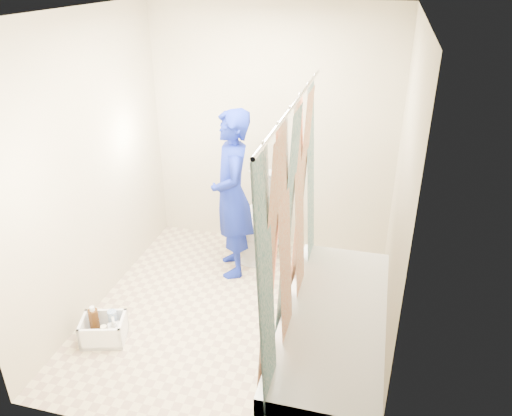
% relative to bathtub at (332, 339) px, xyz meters
% --- Properties ---
extents(floor, '(2.60, 2.60, 0.00)m').
position_rel_bathtub_xyz_m(floor, '(-0.85, 0.43, -0.27)').
color(floor, '#C1B288').
rests_on(floor, ground).
extents(ceiling, '(2.40, 2.60, 0.02)m').
position_rel_bathtub_xyz_m(ceiling, '(-0.85, 0.43, 2.13)').
color(ceiling, white).
rests_on(ceiling, wall_back).
extents(wall_back, '(2.40, 0.02, 2.40)m').
position_rel_bathtub_xyz_m(wall_back, '(-0.85, 1.73, 0.93)').
color(wall_back, '#BFB093').
rests_on(wall_back, ground).
extents(wall_front, '(2.40, 0.02, 2.40)m').
position_rel_bathtub_xyz_m(wall_front, '(-0.85, -0.88, 0.93)').
color(wall_front, '#BFB093').
rests_on(wall_front, ground).
extents(wall_left, '(0.02, 2.60, 2.40)m').
position_rel_bathtub_xyz_m(wall_left, '(-2.05, 0.43, 0.93)').
color(wall_left, '#BFB093').
rests_on(wall_left, ground).
extents(wall_right, '(0.02, 2.60, 2.40)m').
position_rel_bathtub_xyz_m(wall_right, '(0.35, 0.43, 0.93)').
color(wall_right, '#BFB093').
rests_on(wall_right, ground).
extents(bathtub, '(0.70, 1.75, 0.50)m').
position_rel_bathtub_xyz_m(bathtub, '(0.00, 0.00, 0.00)').
color(bathtub, silver).
rests_on(bathtub, ground).
extents(curtain_rod, '(0.02, 1.90, 0.02)m').
position_rel_bathtub_xyz_m(curtain_rod, '(-0.33, 0.00, 1.68)').
color(curtain_rod, silver).
rests_on(curtain_rod, wall_back).
extents(shower_curtain, '(0.06, 1.75, 1.80)m').
position_rel_bathtub_xyz_m(shower_curtain, '(-0.33, 0.00, 0.75)').
color(shower_curtain, white).
rests_on(shower_curtain, curtain_rod).
extents(toilet, '(0.54, 0.84, 0.81)m').
position_rel_bathtub_xyz_m(toilet, '(-0.88, 1.48, 0.14)').
color(toilet, silver).
rests_on(toilet, ground).
extents(tank_lid, '(0.52, 0.27, 0.04)m').
position_rel_bathtub_xyz_m(tank_lid, '(-0.90, 1.35, 0.21)').
color(tank_lid, white).
rests_on(tank_lid, toilet).
extents(tank_internals, '(0.20, 0.07, 0.27)m').
position_rel_bathtub_xyz_m(tank_internals, '(-0.90, 1.70, 0.53)').
color(tank_internals, black).
rests_on(tank_internals, toilet).
extents(plumber, '(0.57, 0.68, 1.58)m').
position_rel_bathtub_xyz_m(plumber, '(-1.07, 1.08, 0.52)').
color(plumber, '#101DA2').
rests_on(plumber, ground).
extents(cleaning_caddy, '(0.39, 0.35, 0.25)m').
position_rel_bathtub_xyz_m(cleaning_caddy, '(-1.75, -0.14, -0.18)').
color(cleaning_caddy, white).
rests_on(cleaning_caddy, ground).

